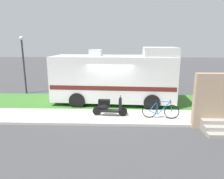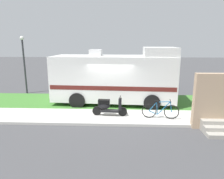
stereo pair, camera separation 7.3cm
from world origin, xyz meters
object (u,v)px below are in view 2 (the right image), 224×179
at_px(pickup_truck_near, 125,75).
at_px(street_lamp_post, 24,59).
at_px(motorhome_rv, 116,77).
at_px(bottle_green, 201,115).
at_px(bicycle, 160,111).
at_px(scooter, 108,107).

height_order(pickup_truck_near, street_lamp_post, street_lamp_post).
xyz_separation_m(motorhome_rv, street_lamp_post, (-6.53, 2.24, 0.87)).
bearing_deg(bottle_green, bicycle, -174.95).
relative_size(bicycle, street_lamp_post, 0.42).
distance_m(bicycle, street_lamp_post, 10.25).
distance_m(bicycle, bottle_green, 1.98).
bearing_deg(street_lamp_post, bicycle, -30.00).
relative_size(bicycle, bottle_green, 5.99).
bearing_deg(motorhome_rv, street_lamp_post, 161.04).
bearing_deg(motorhome_rv, scooter, -96.58).
relative_size(bottle_green, street_lamp_post, 0.07).
xyz_separation_m(pickup_truck_near, street_lamp_post, (-7.20, -2.60, 1.53)).
height_order(motorhome_rv, pickup_truck_near, motorhome_rv).
bearing_deg(pickup_truck_near, scooter, -97.43).
xyz_separation_m(motorhome_rv, bicycle, (2.18, -2.79, -1.10)).
bearing_deg(scooter, bicycle, -6.88).
height_order(bicycle, street_lamp_post, street_lamp_post).
distance_m(motorhome_rv, bottle_green, 5.08).
bearing_deg(bottle_green, motorhome_rv, 147.73).
distance_m(pickup_truck_near, street_lamp_post, 7.81).
bearing_deg(motorhome_rv, pickup_truck_near, 82.13).
distance_m(motorhome_rv, street_lamp_post, 6.96).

